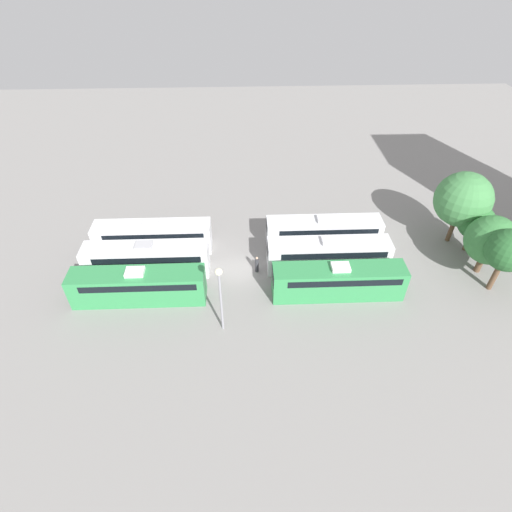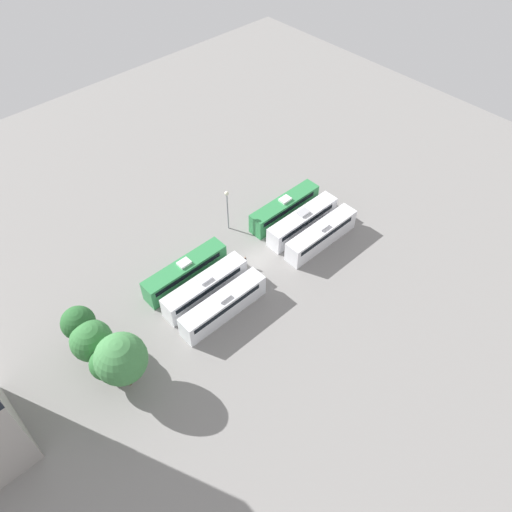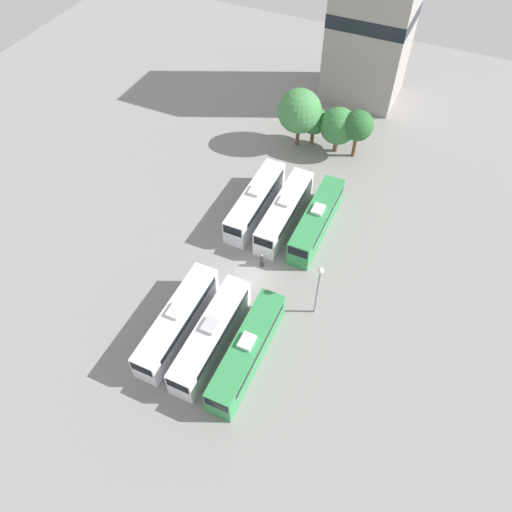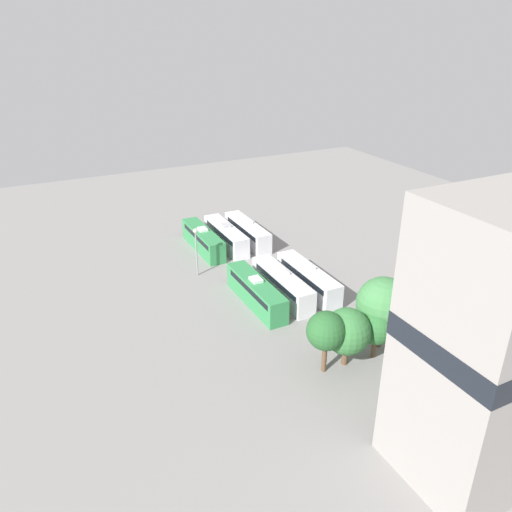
{
  "view_description": "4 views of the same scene",
  "coord_description": "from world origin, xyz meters",
  "px_view_note": "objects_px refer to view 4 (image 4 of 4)",
  "views": [
    {
      "loc": [
        29.42,
        0.42,
        26.44
      ],
      "look_at": [
        0.24,
        1.57,
        1.89
      ],
      "focal_mm": 28.0,
      "sensor_mm": 36.0,
      "label": 1
    },
    {
      "loc": [
        -32.93,
        30.59,
        49.71
      ],
      "look_at": [
        -0.48,
        0.42,
        1.7
      ],
      "focal_mm": 35.0,
      "sensor_mm": 36.0,
      "label": 2
    },
    {
      "loc": [
        13.51,
        -28.82,
        40.98
      ],
      "look_at": [
        0.16,
        0.47,
        2.79
      ],
      "focal_mm": 35.0,
      "sensor_mm": 36.0,
      "label": 3
    },
    {
      "loc": [
        27.01,
        55.72,
        30.63
      ],
      "look_at": [
        -0.56,
        0.26,
        1.93
      ],
      "focal_mm": 35.0,
      "sensor_mm": 36.0,
      "label": 4
    }
  ],
  "objects_px": {
    "bus_1": "(226,235)",
    "tree_2": "(347,331)",
    "bus_5": "(256,291)",
    "tree_3": "(326,331)",
    "bus_3": "(308,278)",
    "depot_building": "(489,347)",
    "tree_1": "(376,328)",
    "worker_person": "(255,268)",
    "bus_4": "(282,284)",
    "bus_2": "(203,239)",
    "tree_0": "(383,304)",
    "bus_0": "(247,231)",
    "light_pole": "(196,243)"
  },
  "relations": [
    {
      "from": "bus_3",
      "to": "tree_3",
      "type": "xyz_separation_m",
      "value": [
        7.21,
        14.54,
        2.85
      ]
    },
    {
      "from": "tree_3",
      "to": "bus_3",
      "type": "bearing_deg",
      "value": -116.37
    },
    {
      "from": "worker_person",
      "to": "tree_0",
      "type": "relative_size",
      "value": 0.23
    },
    {
      "from": "bus_5",
      "to": "tree_3",
      "type": "relative_size",
      "value": 1.82
    },
    {
      "from": "bus_1",
      "to": "tree_2",
      "type": "xyz_separation_m",
      "value": [
        1.13,
        32.2,
        2.09
      ]
    },
    {
      "from": "tree_0",
      "to": "tree_1",
      "type": "distance_m",
      "value": 2.61
    },
    {
      "from": "bus_2",
      "to": "tree_2",
      "type": "xyz_separation_m",
      "value": [
        -2.54,
        32.32,
        2.09
      ]
    },
    {
      "from": "bus_4",
      "to": "tree_2",
      "type": "xyz_separation_m",
      "value": [
        1.13,
        14.68,
        2.09
      ]
    },
    {
      "from": "tree_0",
      "to": "tree_1",
      "type": "relative_size",
      "value": 1.5
    },
    {
      "from": "bus_2",
      "to": "tree_2",
      "type": "distance_m",
      "value": 32.48
    },
    {
      "from": "bus_5",
      "to": "worker_person",
      "type": "relative_size",
      "value": 6.59
    },
    {
      "from": "bus_1",
      "to": "tree_3",
      "type": "distance_m",
      "value": 32.52
    },
    {
      "from": "tree_1",
      "to": "bus_3",
      "type": "bearing_deg",
      "value": -95.46
    },
    {
      "from": "bus_3",
      "to": "depot_building",
      "type": "relative_size",
      "value": 0.56
    },
    {
      "from": "tree_1",
      "to": "depot_building",
      "type": "relative_size",
      "value": 0.25
    },
    {
      "from": "bus_3",
      "to": "tree_1",
      "type": "height_order",
      "value": "tree_1"
    },
    {
      "from": "worker_person",
      "to": "bus_4",
      "type": "bearing_deg",
      "value": 92.78
    },
    {
      "from": "bus_4",
      "to": "light_pole",
      "type": "distance_m",
      "value": 12.9
    },
    {
      "from": "depot_building",
      "to": "bus_3",
      "type": "bearing_deg",
      "value": -97.66
    },
    {
      "from": "bus_1",
      "to": "tree_2",
      "type": "height_order",
      "value": "tree_2"
    },
    {
      "from": "bus_3",
      "to": "tree_3",
      "type": "bearing_deg",
      "value": 63.63
    },
    {
      "from": "bus_3",
      "to": "bus_4",
      "type": "height_order",
      "value": "same"
    },
    {
      "from": "bus_4",
      "to": "bus_1",
      "type": "bearing_deg",
      "value": -89.99
    },
    {
      "from": "worker_person",
      "to": "tree_1",
      "type": "height_order",
      "value": "tree_1"
    },
    {
      "from": "bus_5",
      "to": "tree_3",
      "type": "height_order",
      "value": "tree_3"
    },
    {
      "from": "bus_3",
      "to": "light_pole",
      "type": "distance_m",
      "value": 15.36
    },
    {
      "from": "bus_4",
      "to": "worker_person",
      "type": "xyz_separation_m",
      "value": [
        0.34,
        -6.99,
        -0.87
      ]
    },
    {
      "from": "bus_5",
      "to": "light_pole",
      "type": "bearing_deg",
      "value": -70.6
    },
    {
      "from": "bus_4",
      "to": "tree_3",
      "type": "xyz_separation_m",
      "value": [
        3.58,
        14.67,
        2.85
      ]
    },
    {
      "from": "bus_0",
      "to": "bus_5",
      "type": "height_order",
      "value": "same"
    },
    {
      "from": "tree_2",
      "to": "depot_building",
      "type": "relative_size",
      "value": 0.29
    },
    {
      "from": "bus_4",
      "to": "depot_building",
      "type": "relative_size",
      "value": 0.56
    },
    {
      "from": "bus_4",
      "to": "bus_2",
      "type": "bearing_deg",
      "value": -78.25
    },
    {
      "from": "bus_1",
      "to": "tree_1",
      "type": "bearing_deg",
      "value": 93.9
    },
    {
      "from": "bus_5",
      "to": "bus_2",
      "type": "bearing_deg",
      "value": -90.23
    },
    {
      "from": "bus_2",
      "to": "tree_0",
      "type": "bearing_deg",
      "value": 103.44
    },
    {
      "from": "bus_0",
      "to": "bus_3",
      "type": "bearing_deg",
      "value": 90.22
    },
    {
      "from": "tree_3",
      "to": "tree_1",
      "type": "bearing_deg",
      "value": 176.92
    },
    {
      "from": "tree_2",
      "to": "tree_0",
      "type": "bearing_deg",
      "value": -170.07
    },
    {
      "from": "bus_5",
      "to": "tree_3",
      "type": "distance_m",
      "value": 14.72
    },
    {
      "from": "tree_2",
      "to": "bus_1",
      "type": "bearing_deg",
      "value": -92.0
    },
    {
      "from": "worker_person",
      "to": "tree_2",
      "type": "relative_size",
      "value": 0.29
    },
    {
      "from": "bus_5",
      "to": "light_pole",
      "type": "relative_size",
      "value": 1.76
    },
    {
      "from": "bus_5",
      "to": "depot_building",
      "type": "distance_m",
      "value": 30.28
    },
    {
      "from": "depot_building",
      "to": "bus_5",
      "type": "bearing_deg",
      "value": -83.05
    },
    {
      "from": "bus_2",
      "to": "bus_5",
      "type": "xyz_separation_m",
      "value": [
        0.07,
        17.87,
        0.0
      ]
    },
    {
      "from": "depot_building",
      "to": "tree_0",
      "type": "bearing_deg",
      "value": -105.13
    },
    {
      "from": "bus_0",
      "to": "tree_2",
      "type": "height_order",
      "value": "tree_2"
    },
    {
      "from": "worker_person",
      "to": "tree_2",
      "type": "distance_m",
      "value": 21.89
    },
    {
      "from": "bus_0",
      "to": "bus_2",
      "type": "distance_m",
      "value": 7.23
    }
  ]
}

